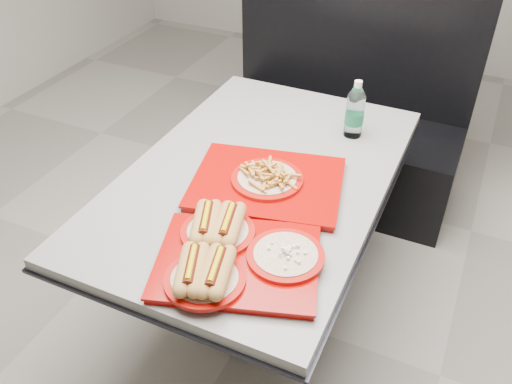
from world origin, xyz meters
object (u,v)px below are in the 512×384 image
at_px(diner_table, 258,209).
at_px(water_bottle, 355,112).
at_px(booth_bench, 340,121).
at_px(tray_near, 231,255).
at_px(tray_far, 267,181).

height_order(diner_table, water_bottle, water_bottle).
bearing_deg(booth_bench, tray_near, -85.49).
xyz_separation_m(tray_near, water_bottle, (0.11, 0.86, 0.06)).
bearing_deg(tray_far, water_bottle, 70.25).
bearing_deg(tray_near, water_bottle, 82.63).
relative_size(tray_near, tray_far, 0.95).
bearing_deg(booth_bench, water_bottle, -71.28).
distance_m(booth_bench, tray_far, 1.22).
distance_m(diner_table, tray_far, 0.22).
relative_size(booth_bench, water_bottle, 5.72).
height_order(diner_table, booth_bench, booth_bench).
distance_m(diner_table, water_bottle, 0.54).
relative_size(booth_bench, tray_near, 2.41).
distance_m(tray_far, water_bottle, 0.50).
height_order(booth_bench, tray_near, booth_bench).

